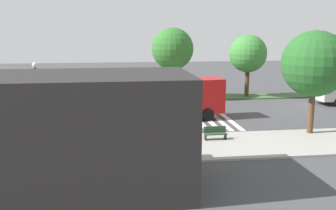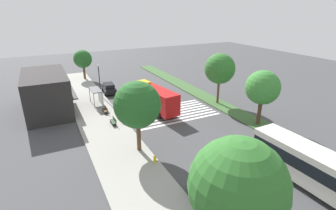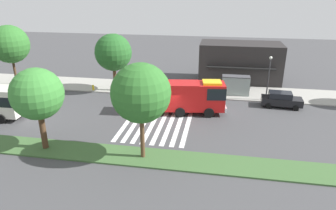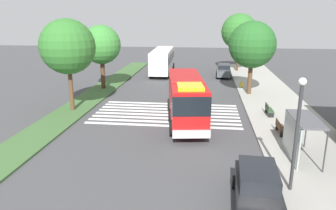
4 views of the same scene
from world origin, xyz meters
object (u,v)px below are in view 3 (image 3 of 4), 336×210
street_lamp (269,74)px  sidewalk_tree_far_west (10,44)px  bench_near_shelter (204,90)px  parked_car_west (37,86)px  parked_car_mid (281,99)px  median_tree_far_west (37,94)px  fire_truck (184,96)px  fire_hydrant (93,88)px  bench_west_of_shelter (171,88)px  sidewalk_tree_west (113,53)px  bus_stop_shelter (236,82)px  median_tree_west (141,93)px

street_lamp → sidewalk_tree_far_west: size_ratio=0.65×
bench_near_shelter → parked_car_west: bearing=-172.5°
parked_car_mid → sidewalk_tree_far_west: sidewalk_tree_far_west is taller
parked_car_west → median_tree_far_west: bearing=-53.8°
bench_near_shelter → sidewalk_tree_far_west: bearing=-178.4°
fire_truck → parked_car_west: 20.70m
parked_car_mid → bench_near_shelter: size_ratio=2.92×
fire_truck → parked_car_west: bearing=161.1°
sidewalk_tree_far_west → fire_hydrant: sidewalk_tree_far_west is taller
bench_west_of_shelter → street_lamp: (12.15, -1.12, 2.82)m
parked_car_mid → fire_hydrant: 24.14m
bench_near_shelter → fire_hydrant: 14.95m
sidewalk_tree_west → median_tree_far_west: bearing=-92.6°
bench_west_of_shelter → sidewalk_tree_west: sidewalk_tree_west is taller
parked_car_west → sidewalk_tree_west: 11.32m
fire_truck → bus_stop_shelter: size_ratio=2.83×
fire_truck → bench_near_shelter: size_ratio=6.18×
parked_car_west → street_lamp: (29.83, 1.80, 2.51)m
fire_truck → parked_car_west: fire_truck is taller
fire_truck → fire_hydrant: 14.31m
bus_stop_shelter → median_tree_far_west: 24.00m
parked_car_west → bench_near_shelter: bearing=9.8°
median_tree_west → fire_hydrant: 19.88m
sidewalk_tree_west → street_lamp: bearing=-1.2°
bench_near_shelter → street_lamp: 8.29m
street_lamp → median_tree_far_west: median_tree_far_west is taller
sidewalk_tree_west → fire_truck: bearing=-30.9°
bench_near_shelter → bench_west_of_shelter: size_ratio=1.00×
parked_car_mid → bench_west_of_shelter: size_ratio=2.92×
median_tree_west → fire_hydrant: bearing=124.9°
bench_near_shelter → median_tree_far_west: 21.62m
fire_hydrant → bench_near_shelter: bearing=4.7°
fire_hydrant → parked_car_mid: bearing=-4.0°
bench_near_shelter → sidewalk_tree_west: sidewalk_tree_west is taller
bus_stop_shelter → sidewalk_tree_far_west: 30.97m
parked_car_mid → bus_stop_shelter: 6.04m
sidewalk_tree_far_west → median_tree_west: size_ratio=1.06×
parked_car_mid → bus_stop_shelter: (-5.17, 2.96, 0.97)m
parked_car_mid → median_tree_west: (-13.09, -14.05, 4.73)m
sidewalk_tree_west → fire_hydrant: size_ratio=10.81×
bus_stop_shelter → street_lamp: street_lamp is taller
bench_near_shelter → median_tree_west: size_ratio=0.20×
parked_car_west → sidewalk_tree_far_west: sidewalk_tree_far_west is taller
fire_truck → parked_car_mid: size_ratio=2.12×
bus_stop_shelter → fire_truck: bearing=-130.4°
parked_car_west → street_lamp: size_ratio=0.87×
fire_truck → fire_hydrant: size_ratio=14.14×
fire_truck → sidewalk_tree_far_west: 25.91m
sidewalk_tree_far_west → median_tree_west: (22.79, -16.24, -0.25)m
parked_car_west → bus_stop_shelter: bearing=8.7°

